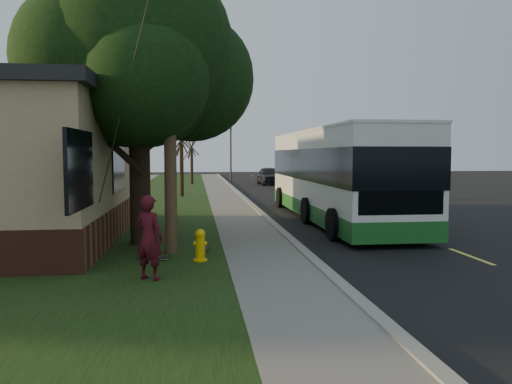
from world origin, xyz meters
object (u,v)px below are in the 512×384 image
bare_tree_far (192,161)px  skateboard_spare (153,257)px  leafy_tree (139,56)px  skateboarder (149,237)px  bare_tree_near (181,161)px  transit_bus (335,173)px  dumpster (66,206)px  distant_car (270,176)px  utility_pole (169,66)px  traffic_signal (231,147)px  fire_hydrant (200,245)px  skateboard_main (204,250)px

bare_tree_far → skateboard_spare: 29.78m
leafy_tree → skateboarder: bearing=-82.3°
bare_tree_near → transit_bus: (6.10, -10.81, -0.34)m
leafy_tree → transit_bus: size_ratio=0.62×
bare_tree_far → dumpster: bearing=-99.9°
transit_bus → distant_car: transit_bus is taller
utility_pole → bare_tree_near: utility_pole is taller
bare_tree_far → skateboarder: 31.62m
skateboarder → distant_car: size_ratio=0.38×
traffic_signal → dumpster: traffic_signal is taller
bare_tree_near → traffic_signal: (4.00, 16.00, 1.01)m
bare_tree_near → skateboard_spare: 17.83m
bare_tree_far → skateboard_spare: bearing=-91.3°
leafy_tree → skateboarder: (0.57, -4.24, -4.27)m
leafy_tree → bare_tree_far: (1.17, 27.35, -3.16)m
transit_bus → dumpster: size_ratio=6.54×
fire_hydrant → traffic_signal: size_ratio=0.13×
fire_hydrant → bare_tree_far: bare_tree_far is taller
skateboarder → dumpster: (-3.53, 8.00, -0.17)m
bare_tree_near → traffic_signal: size_ratio=0.78×
fire_hydrant → bare_tree_far: (-0.40, 30.00, 1.57)m
skateboard_main → skateboard_spare: 1.41m
utility_pole → leafy_tree: utility_pole is taller
skateboard_main → traffic_signal: bearing=84.8°
utility_pole → dumpster: bearing=125.3°
utility_pole → bare_tree_far: bearing=89.4°
bare_tree_far → skateboard_main: 29.01m
bare_tree_far → bare_tree_near: bearing=-92.4°
utility_pole → traffic_signal: utility_pole is taller
leafy_tree → distant_car: 28.23m
fire_hydrant → dumpster: size_ratio=0.39×
utility_pole → leafy_tree: (-0.87, 1.66, 0.54)m
bare_tree_near → transit_bus: size_ratio=0.34×
utility_pole → distant_car: (6.72, 28.49, -3.88)m
fire_hydrant → leafy_tree: bearing=120.7°
dumpster → traffic_signal: bearing=74.5°
leafy_tree → bare_tree_far: bearing=87.5°
transit_bus → skateboard_main: transit_bus is taller
traffic_signal → skateboarder: (-4.10, -35.60, -2.26)m
utility_pole → skateboard_main: (0.81, 0.06, -4.51)m
leafy_tree → bare_tree_near: size_ratio=1.81×
fire_hydrant → skateboarder: skateboarder is taller
leafy_tree → skateboarder: size_ratio=4.70×
skateboarder → bare_tree_near: bearing=-59.5°
bare_tree_far → skateboard_spare: (-0.68, -29.72, -1.88)m
bare_tree_far → dumpster: size_ratio=2.10×
fire_hydrant → skateboarder: 1.94m
bare_tree_near → dumpster: 12.24m
fire_hydrant → bare_tree_far: size_ratio=0.18×
leafy_tree → dumpster: size_ratio=4.06×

